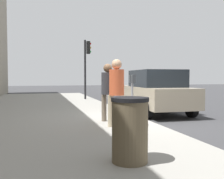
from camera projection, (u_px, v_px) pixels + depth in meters
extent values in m
plane|color=#38383A|center=(141.00, 122.00, 8.40)|extent=(80.00, 80.00, 0.00)
cube|color=gray|center=(48.00, 124.00, 7.59)|extent=(28.00, 6.00, 0.15)
cylinder|color=gray|center=(132.00, 101.00, 7.90)|extent=(0.07, 0.07, 1.15)
cube|color=#383D42|center=(133.00, 79.00, 7.77)|extent=(0.16, 0.11, 0.26)
cube|color=#383D42|center=(131.00, 79.00, 7.96)|extent=(0.16, 0.11, 0.26)
cube|color=#268C33|center=(135.00, 78.00, 7.79)|extent=(0.10, 0.01, 0.10)
cube|color=#268C33|center=(133.00, 78.00, 7.98)|extent=(0.10, 0.01, 0.10)
cylinder|color=#726656|center=(104.00, 108.00, 7.66)|extent=(0.15, 0.15, 0.82)
cylinder|color=#726656|center=(112.00, 109.00, 7.36)|extent=(0.15, 0.15, 0.82)
cylinder|color=#333338|center=(108.00, 83.00, 7.48)|extent=(0.38, 0.38, 0.65)
sphere|color=brown|center=(108.00, 68.00, 7.45)|extent=(0.26, 0.26, 0.26)
cylinder|color=tan|center=(111.00, 111.00, 6.79)|extent=(0.15, 0.15, 0.85)
cylinder|color=tan|center=(123.00, 112.00, 6.57)|extent=(0.15, 0.15, 0.85)
cylinder|color=#D85933|center=(117.00, 82.00, 6.65)|extent=(0.39, 0.39, 0.68)
sphere|color=tan|center=(117.00, 64.00, 6.63)|extent=(0.27, 0.27, 0.27)
cube|color=gray|center=(154.00, 96.00, 10.54)|extent=(4.47, 2.00, 0.76)
cube|color=black|center=(156.00, 78.00, 10.31)|extent=(2.26, 1.77, 0.68)
cylinder|color=black|center=(124.00, 102.00, 11.74)|extent=(0.67, 0.24, 0.66)
cylinder|color=black|center=(160.00, 101.00, 12.15)|extent=(0.67, 0.24, 0.66)
cylinder|color=black|center=(147.00, 110.00, 8.96)|extent=(0.67, 0.24, 0.66)
cylinder|color=black|center=(192.00, 108.00, 9.37)|extent=(0.67, 0.24, 0.66)
cylinder|color=black|center=(85.00, 70.00, 15.48)|extent=(0.12, 0.12, 3.60)
cube|color=black|center=(88.00, 48.00, 15.48)|extent=(0.24, 0.20, 0.76)
sphere|color=red|center=(90.00, 44.00, 15.49)|extent=(0.14, 0.14, 0.14)
sphere|color=orange|center=(90.00, 48.00, 15.50)|extent=(0.14, 0.14, 0.14)
sphere|color=green|center=(90.00, 52.00, 15.52)|extent=(0.14, 0.14, 0.14)
cylinder|color=brown|center=(130.00, 132.00, 3.94)|extent=(0.56, 0.56, 0.95)
cylinder|color=black|center=(130.00, 99.00, 3.91)|extent=(0.59, 0.59, 0.06)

